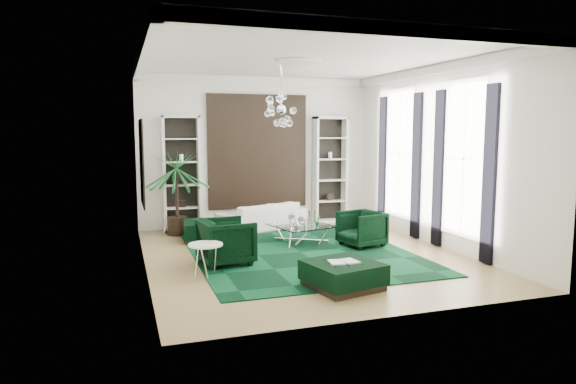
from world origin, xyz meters
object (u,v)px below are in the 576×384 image
object	(u,v)px
ottoman_front	(343,275)
palm	(176,181)
ottoman_side	(207,231)
armchair_left	(226,242)
coffee_table	(301,234)
side_table	(206,261)
sofa	(262,216)
armchair_right	(361,229)

from	to	relation	value
ottoman_front	palm	distance (m)	5.47
ottoman_side	armchair_left	bearing A→B (deg)	-89.56
armchair_left	coffee_table	bearing A→B (deg)	-63.75
coffee_table	ottoman_side	xyz separation A→B (m)	(-1.93, 0.89, 0.02)
ottoman_side	side_table	distance (m)	2.91
ottoman_side	palm	bearing A→B (deg)	122.81
coffee_table	armchair_left	bearing A→B (deg)	-146.70
side_table	coffee_table	bearing A→B (deg)	39.41
sofa	ottoman_side	distance (m)	1.76
sofa	palm	xyz separation A→B (m)	(-2.07, -0.03, 0.95)
sofa	side_table	distance (m)	4.24
sofa	armchair_left	size ratio (longest dim) A/B	2.42
ottoman_side	armchair_right	bearing A→B (deg)	-28.09
side_table	palm	size ratio (longest dim) A/B	0.23
coffee_table	ottoman_front	world-z (taller)	ottoman_front
armchair_left	palm	size ratio (longest dim) A/B	0.36
armchair_left	palm	distance (m)	3.16
sofa	coffee_table	world-z (taller)	sofa
coffee_table	ottoman_side	size ratio (longest dim) A/B	1.17
palm	armchair_right	bearing A→B (deg)	-34.56
armchair_left	coffee_table	xyz separation A→B (m)	(1.91, 1.26, -0.22)
armchair_right	ottoman_front	xyz separation A→B (m)	(-1.57, -2.52, -0.17)
ottoman_front	side_table	bearing A→B (deg)	146.87
armchair_left	ottoman_front	size ratio (longest dim) A/B	0.90
ottoman_front	side_table	xyz separation A→B (m)	(-1.94, 1.26, 0.07)
sofa	armchair_right	size ratio (longest dim) A/B	2.71
side_table	palm	distance (m)	3.85
armchair_right	coffee_table	world-z (taller)	armchair_right
ottoman_side	ottoman_front	distance (m)	4.38
sofa	ottoman_front	size ratio (longest dim) A/B	2.18
armchair_right	side_table	bearing A→B (deg)	-82.87
armchair_right	coffee_table	size ratio (longest dim) A/B	0.72
armchair_right	ottoman_side	world-z (taller)	armchair_right
armchair_right	coffee_table	distance (m)	1.32
sofa	ottoman_side	bearing A→B (deg)	9.12
sofa	armchair_left	xyz separation A→B (m)	(-1.51, -3.02, 0.09)
armchair_left	armchair_right	size ratio (longest dim) A/B	1.12
coffee_table	side_table	bearing A→B (deg)	-140.59
ottoman_front	side_table	world-z (taller)	side_table
armchair_right	coffee_table	xyz separation A→B (m)	(-1.09, 0.72, -0.18)
ottoman_front	sofa	bearing A→B (deg)	89.20
ottoman_side	coffee_table	bearing A→B (deg)	-24.73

